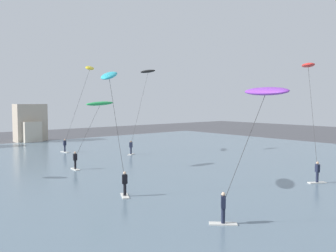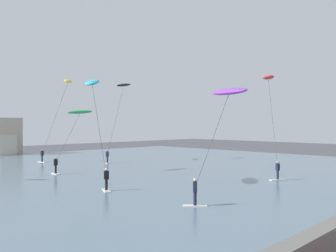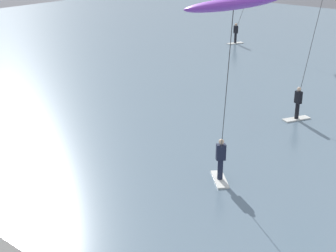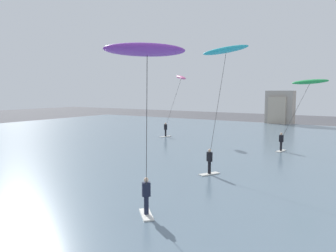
% 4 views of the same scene
% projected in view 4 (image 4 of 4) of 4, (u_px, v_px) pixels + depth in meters
% --- Properties ---
extents(water_bay, '(84.00, 52.00, 0.10)m').
position_uv_depth(water_bay, '(241.00, 148.00, 30.49)').
color(water_bay, slate).
rests_on(water_bay, ground).
extents(far_shore_buildings, '(16.85, 4.02, 5.97)m').
position_uv_depth(far_shore_buildings, '(322.00, 110.00, 50.89)').
color(far_shore_buildings, '#B7A893').
rests_on(far_shore_buildings, ground).
extents(kitesurfer_cyan, '(2.96, 4.43, 8.57)m').
position_uv_depth(kitesurfer_cyan, '(225.00, 59.00, 21.40)').
color(kitesurfer_cyan, silver).
rests_on(kitesurfer_cyan, water_bay).
extents(kitesurfer_purple, '(2.99, 3.90, 7.02)m').
position_uv_depth(kitesurfer_purple, '(147.00, 66.00, 11.45)').
color(kitesurfer_purple, silver).
rests_on(kitesurfer_purple, water_bay).
extents(kitesurfer_green, '(3.98, 1.88, 6.30)m').
position_uv_depth(kitesurfer_green, '(306.00, 90.00, 26.56)').
color(kitesurfer_green, silver).
rests_on(kitesurfer_green, water_bay).
extents(kitesurfer_pink, '(2.89, 3.37, 7.30)m').
position_uv_depth(kitesurfer_pink, '(179.00, 85.00, 37.86)').
color(kitesurfer_pink, silver).
rests_on(kitesurfer_pink, water_bay).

